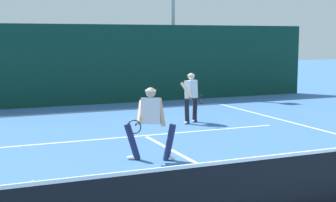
{
  "coord_description": "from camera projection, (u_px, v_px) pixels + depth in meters",
  "views": [
    {
      "loc": [
        -4.52,
        -5.72,
        2.66
      ],
      "look_at": [
        0.43,
        5.94,
        1.0
      ],
      "focal_mm": 52.62,
      "sensor_mm": 36.0,
      "label": 1
    }
  ],
  "objects": [
    {
      "name": "court_line_service",
      "position": [
        144.0,
        136.0,
        13.31
      ],
      "size": [
        8.07,
        0.1,
        0.01
      ],
      "primitive_type": "cube",
      "color": "white",
      "rests_on": "ground_plane"
    },
    {
      "name": "tennis_net",
      "position": [
        298.0,
        184.0,
        7.25
      ],
      "size": [
        10.85,
        0.09,
        1.09
      ],
      "color": "#1E4723",
      "rests_on": "ground_plane"
    },
    {
      "name": "player_near",
      "position": [
        150.0,
        121.0,
        10.56
      ],
      "size": [
        1.17,
        0.83,
        1.59
      ],
      "rotation": [
        0.0,
        0.0,
        2.67
      ],
      "color": "#1E234C",
      "rests_on": "ground_plane"
    },
    {
      "name": "court_line_baseline_far",
      "position": [
        98.0,
        111.0,
        17.7
      ],
      "size": [
        9.9,
        0.1,
        0.01
      ],
      "primitive_type": "cube",
      "color": "white",
      "rests_on": "ground_plane"
    },
    {
      "name": "tennis_ball",
      "position": [
        33.0,
        182.0,
        8.97
      ],
      "size": [
        0.07,
        0.07,
        0.07
      ],
      "primitive_type": "sphere",
      "color": "#D1E033",
      "rests_on": "ground_plane"
    },
    {
      "name": "player_far",
      "position": [
        191.0,
        96.0,
        15.15
      ],
      "size": [
        0.67,
        0.94,
        1.56
      ],
      "rotation": [
        0.0,
        0.0,
        3.64
      ],
      "color": "black",
      "rests_on": "ground_plane"
    },
    {
      "name": "court_line_centre",
      "position": [
        200.0,
        165.0,
        10.24
      ],
      "size": [
        0.1,
        6.4,
        0.01
      ],
      "primitive_type": "cube",
      "color": "white",
      "rests_on": "ground_plane"
    },
    {
      "name": "back_fence_windscreen",
      "position": [
        85.0,
        65.0,
        19.16
      ],
      "size": [
        20.24,
        0.12,
        3.14
      ],
      "primitive_type": "cube",
      "color": "#0D352A",
      "rests_on": "ground_plane"
    }
  ]
}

